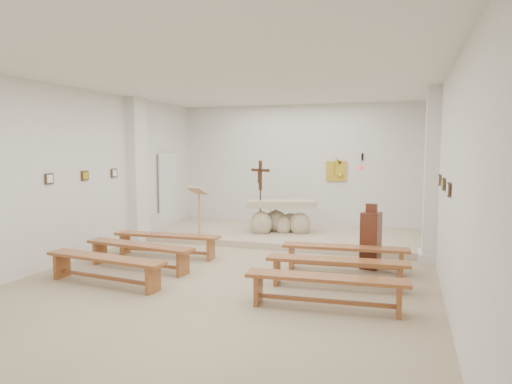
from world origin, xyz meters
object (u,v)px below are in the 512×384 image
(bench_right_second, at_px, (337,266))
(bench_right_third, at_px, (326,285))
(lectern, at_px, (199,212))
(altar, at_px, (281,219))
(donation_pedestal, at_px, (371,240))
(bench_left_third, at_px, (105,264))
(bench_left_front, at_px, (167,240))
(bench_left_second, at_px, (139,250))
(bench_right_front, at_px, (345,253))
(crucifix_stand, at_px, (260,191))

(bench_right_second, xyz_separation_m, bench_right_third, (0.00, -1.04, 0.00))
(lectern, xyz_separation_m, bench_right_second, (3.73, -2.62, -0.38))
(altar, relative_size, donation_pedestal, 1.49)
(donation_pedestal, xyz_separation_m, bench_right_third, (-0.43, -2.49, -0.18))
(donation_pedestal, bearing_deg, bench_left_third, -136.70)
(altar, height_order, bench_left_front, altar)
(bench_right_third, bearing_deg, altar, 108.58)
(donation_pedestal, height_order, bench_left_third, donation_pedestal)
(bench_left_second, bearing_deg, lectern, 97.51)
(bench_left_front, xyz_separation_m, bench_left_third, (0.00, -2.08, 0.00))
(bench_right_front, bearing_deg, crucifix_stand, 129.36)
(donation_pedestal, bearing_deg, bench_right_front, -123.59)
(donation_pedestal, height_order, bench_right_third, donation_pedestal)
(donation_pedestal, xyz_separation_m, bench_left_second, (-4.15, -1.45, -0.18))
(crucifix_stand, height_order, bench_right_second, crucifix_stand)
(bench_left_second, bearing_deg, altar, 72.25)
(bench_left_second, distance_m, bench_right_third, 3.87)
(crucifix_stand, distance_m, bench_left_second, 3.90)
(bench_left_second, height_order, bench_right_third, same)
(altar, xyz_separation_m, bench_right_front, (1.97, -2.69, -0.13))
(altar, distance_m, bench_right_third, 5.16)
(bench_right_third, bearing_deg, bench_left_third, 176.14)
(bench_right_second, bearing_deg, bench_left_second, 175.10)
(lectern, bearing_deg, bench_left_third, -74.80)
(bench_right_front, height_order, bench_right_second, same)
(bench_left_second, bearing_deg, crucifix_stand, 78.30)
(bench_left_third, bearing_deg, bench_right_second, 22.12)
(donation_pedestal, relative_size, bench_left_third, 0.53)
(donation_pedestal, xyz_separation_m, bench_left_front, (-4.15, -0.42, -0.18))
(donation_pedestal, distance_m, bench_left_front, 4.18)
(crucifix_stand, xyz_separation_m, bench_left_second, (-1.25, -3.60, -0.84))
(bench_right_front, distance_m, bench_left_second, 3.87)
(altar, bearing_deg, crucifix_stand, 178.18)
(crucifix_stand, relative_size, bench_left_front, 0.79)
(bench_right_second, bearing_deg, altar, 112.92)
(bench_left_front, distance_m, bench_left_third, 2.08)
(bench_left_second, height_order, bench_left_third, same)
(bench_left_second, distance_m, bench_right_second, 3.73)
(bench_right_front, distance_m, bench_left_third, 4.26)
(bench_right_third, bearing_deg, bench_right_front, 86.14)
(bench_left_third, bearing_deg, donation_pedestal, 37.50)
(altar, xyz_separation_m, donation_pedestal, (2.40, -2.28, 0.06))
(lectern, distance_m, bench_left_front, 1.63)
(altar, xyz_separation_m, bench_left_third, (-1.76, -4.77, -0.13))
(bench_left_front, height_order, bench_left_second, same)
(donation_pedestal, height_order, bench_left_second, donation_pedestal)
(lectern, height_order, bench_left_second, lectern)
(altar, bearing_deg, lectern, -163.86)
(altar, distance_m, crucifix_stand, 0.88)
(bench_left_front, xyz_separation_m, bench_right_third, (3.73, -2.08, 0.00))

